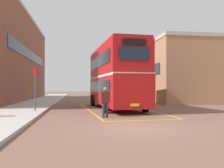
{
  "coord_description": "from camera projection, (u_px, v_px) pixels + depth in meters",
  "views": [
    {
      "loc": [
        -2.36,
        -9.83,
        1.66
      ],
      "look_at": [
        0.74,
        12.83,
        1.94
      ],
      "focal_mm": 39.7,
      "sensor_mm": 36.0,
      "label": 1
    }
  ],
  "objects": [
    {
      "name": "pedestrian_boarding",
      "position": [
        105.0,
        100.0,
        13.41
      ],
      "size": [
        0.55,
        0.33,
        1.66
      ],
      "color": "#2D2D38",
      "rests_on": "ground"
    },
    {
      "name": "bus_stop_sign",
      "position": [
        35.0,
        85.0,
        15.68
      ],
      "size": [
        0.44,
        0.08,
        2.74
      ],
      "color": "#4C4C51",
      "rests_on": "sidewalk_left"
    },
    {
      "name": "bay_marking_yellow",
      "position": [
        120.0,
        111.0,
        17.17
      ],
      "size": [
        5.24,
        12.18,
        0.01
      ],
      "color": "gold",
      "rests_on": "ground"
    },
    {
      "name": "ground_plane",
      "position": [
        102.0,
        104.0,
        24.31
      ],
      "size": [
        135.6,
        135.6,
        0.0
      ],
      "primitive_type": "plane",
      "color": "brown"
    },
    {
      "name": "single_deck_bus",
      "position": [
        122.0,
        87.0,
        35.71
      ],
      "size": [
        2.83,
        9.25,
        3.02
      ],
      "color": "black",
      "rests_on": "ground"
    },
    {
      "name": "sidewalk_left",
      "position": [
        38.0,
        102.0,
        25.8
      ],
      "size": [
        4.0,
        57.6,
        0.14
      ],
      "primitive_type": "cube",
      "color": "#B2ADA3",
      "rests_on": "ground"
    },
    {
      "name": "depot_building_right",
      "position": [
        180.0,
        73.0,
        29.73
      ],
      "size": [
        8.58,
        14.03,
        6.72
      ],
      "color": "#AD7A56",
      "rests_on": "ground"
    },
    {
      "name": "brick_building_left",
      "position": [
        7.0,
        58.0,
        29.55
      ],
      "size": [
        5.62,
        25.96,
        10.36
      ],
      "color": "brown",
      "rests_on": "ground"
    },
    {
      "name": "double_decker_bus",
      "position": [
        115.0,
        76.0,
        19.05
      ],
      "size": [
        3.49,
        10.01,
        4.75
      ],
      "color": "black",
      "rests_on": "ground"
    }
  ]
}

